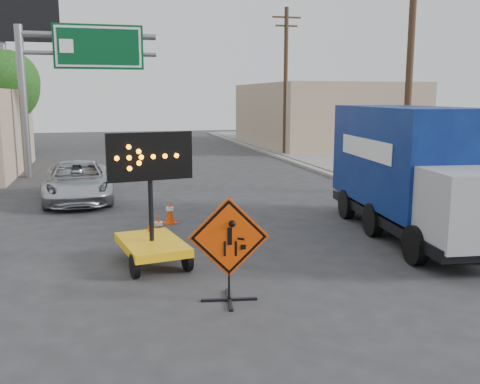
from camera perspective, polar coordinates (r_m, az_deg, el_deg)
name	(u,v)px	position (r m, az deg, el deg)	size (l,w,h in m)	color
ground	(296,318)	(9.32, 5.98, -13.18)	(100.00, 100.00, 0.00)	#2D2D30
curb_right	(330,175)	(25.44, 9.63, 1.84)	(0.40, 60.00, 0.12)	gray
sidewalk_right	(375,173)	(26.44, 14.20, 2.02)	(4.00, 60.00, 0.15)	gray
building_right_far	(322,115)	(41.27, 8.73, 8.14)	(10.00, 14.00, 4.60)	tan
highway_gantry	(69,65)	(26.05, -17.76, 12.76)	(6.18, 0.38, 6.90)	slate
billboard	(3,31)	(34.50, -23.92, 15.44)	(6.10, 0.54, 9.85)	slate
utility_pole_near	(410,69)	(21.14, 17.64, 12.42)	(1.80, 0.26, 9.00)	#48301F
utility_pole_far	(286,80)	(33.87, 4.89, 11.84)	(1.80, 0.26, 9.00)	#48301F
tree_left_near	(2,87)	(30.44, -24.03, 10.22)	(3.71, 3.71, 6.03)	#48301F
tree_left_far	(7,82)	(38.50, -23.57, 10.71)	(4.10, 4.10, 6.66)	#48301F
construction_sign	(229,247)	(9.65, -1.19, -5.90)	(1.45, 1.03, 1.93)	black
arrow_board	(152,236)	(11.95, -9.39, -4.66)	(1.85, 2.25, 2.94)	yellow
pickup_truck	(77,181)	(19.90, -16.95, 1.08)	(2.30, 4.99, 1.39)	#BBBDC3
box_truck	(411,178)	(14.85, 17.81, 1.40)	(2.91, 7.39, 3.41)	black
cone_a	(150,238)	(12.82, -9.61, -4.91)	(0.51, 0.51, 0.76)	#EA4004
cone_b	(159,227)	(14.12, -8.67, -3.70)	(0.34, 0.34, 0.66)	#EA4004
cone_c	(170,212)	(15.82, -7.49, -2.13)	(0.43, 0.43, 0.68)	#EA4004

